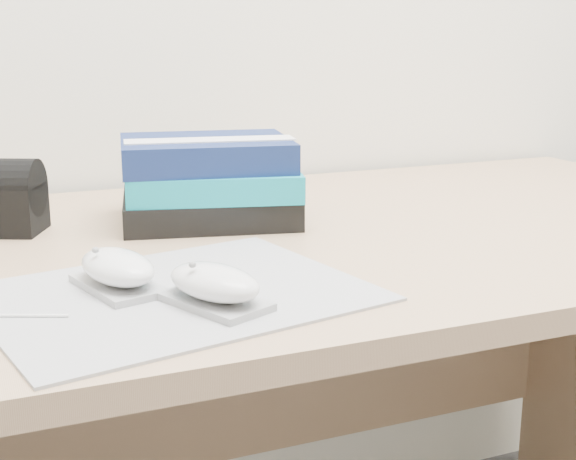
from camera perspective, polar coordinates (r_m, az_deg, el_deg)
name	(u,v)px	position (r m, az deg, el deg)	size (l,w,h in m)	color
desk	(266,371)	(1.25, -1.57, -10.00)	(1.60, 0.80, 0.73)	#A27C5A
mousepad	(175,294)	(0.86, -8.07, -4.52)	(0.39, 0.30, 0.00)	gray
mouse_rear	(118,270)	(0.88, -12.02, -2.80)	(0.09, 0.13, 0.05)	#999A9C
mouse_front	(214,285)	(0.81, -5.26, -3.94)	(0.10, 0.13, 0.05)	gray
book_stack	(209,180)	(1.18, -5.62, 3.53)	(0.29, 0.25, 0.12)	black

